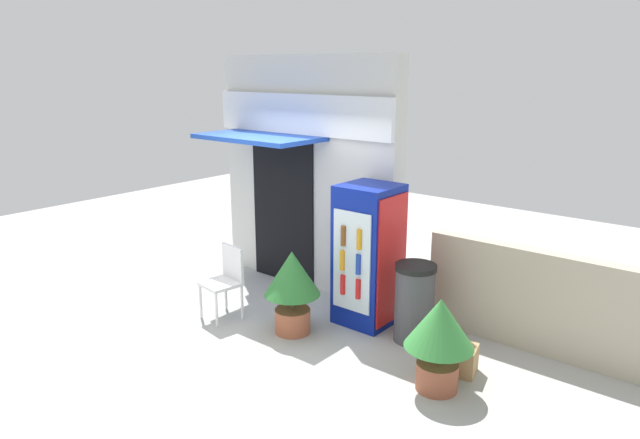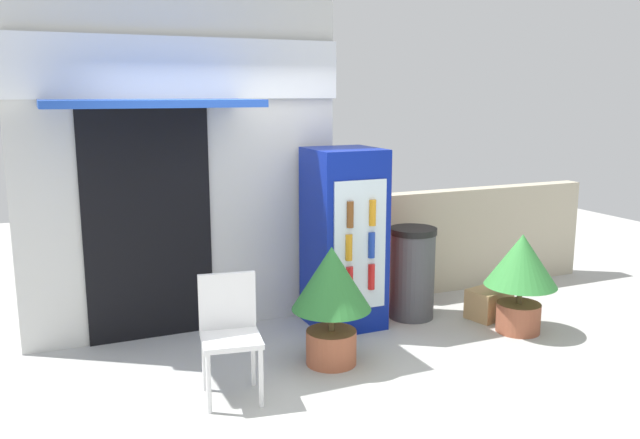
{
  "view_description": "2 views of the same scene",
  "coord_description": "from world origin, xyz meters",
  "px_view_note": "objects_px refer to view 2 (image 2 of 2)",
  "views": [
    {
      "loc": [
        4.71,
        -4.37,
        3.07
      ],
      "look_at": [
        0.55,
        0.7,
        1.32
      ],
      "focal_mm": 32.2,
      "sensor_mm": 36.0,
      "label": 1
    },
    {
      "loc": [
        -1.69,
        -4.38,
        2.25
      ],
      "look_at": [
        0.53,
        0.67,
        1.16
      ],
      "focal_mm": 36.49,
      "sensor_mm": 36.0,
      "label": 2
    }
  ],
  "objects_px": {
    "potted_plant_curbside": "(521,270)",
    "cardboard_box": "(489,303)",
    "plastic_chair": "(229,327)",
    "drink_cooler": "(345,238)",
    "potted_plant_near_shop": "(331,291)",
    "trash_bin": "(412,273)"
  },
  "relations": [
    {
      "from": "plastic_chair",
      "to": "cardboard_box",
      "type": "relative_size",
      "value": 2.22
    },
    {
      "from": "plastic_chair",
      "to": "potted_plant_near_shop",
      "type": "height_order",
      "value": "potted_plant_near_shop"
    },
    {
      "from": "potted_plant_curbside",
      "to": "cardboard_box",
      "type": "distance_m",
      "value": 0.62
    },
    {
      "from": "drink_cooler",
      "to": "potted_plant_near_shop",
      "type": "height_order",
      "value": "drink_cooler"
    },
    {
      "from": "potted_plant_curbside",
      "to": "cardboard_box",
      "type": "height_order",
      "value": "potted_plant_curbside"
    },
    {
      "from": "potted_plant_near_shop",
      "to": "plastic_chair",
      "type": "bearing_deg",
      "value": -167.57
    },
    {
      "from": "potted_plant_near_shop",
      "to": "potted_plant_curbside",
      "type": "height_order",
      "value": "potted_plant_near_shop"
    },
    {
      "from": "potted_plant_curbside",
      "to": "potted_plant_near_shop",
      "type": "bearing_deg",
      "value": 178.7
    },
    {
      "from": "plastic_chair",
      "to": "potted_plant_curbside",
      "type": "distance_m",
      "value": 2.87
    },
    {
      "from": "potted_plant_curbside",
      "to": "drink_cooler",
      "type": "bearing_deg",
      "value": 148.89
    },
    {
      "from": "potted_plant_curbside",
      "to": "cardboard_box",
      "type": "xyz_separation_m",
      "value": [
        -0.01,
        0.43,
        -0.46
      ]
    },
    {
      "from": "plastic_chair",
      "to": "potted_plant_near_shop",
      "type": "bearing_deg",
      "value": 12.43
    },
    {
      "from": "drink_cooler",
      "to": "plastic_chair",
      "type": "xyz_separation_m",
      "value": [
        -1.44,
        -1.02,
        -0.33
      ]
    },
    {
      "from": "drink_cooler",
      "to": "cardboard_box",
      "type": "height_order",
      "value": "drink_cooler"
    },
    {
      "from": "plastic_chair",
      "to": "potted_plant_curbside",
      "type": "xyz_separation_m",
      "value": [
        2.87,
        0.16,
        0.07
      ]
    },
    {
      "from": "plastic_chair",
      "to": "potted_plant_near_shop",
      "type": "xyz_separation_m",
      "value": [
        0.93,
        0.2,
        0.1
      ]
    },
    {
      "from": "plastic_chair",
      "to": "potted_plant_curbside",
      "type": "height_order",
      "value": "potted_plant_curbside"
    },
    {
      "from": "drink_cooler",
      "to": "trash_bin",
      "type": "bearing_deg",
      "value": -7.54
    },
    {
      "from": "drink_cooler",
      "to": "potted_plant_near_shop",
      "type": "relative_size",
      "value": 1.71
    },
    {
      "from": "potted_plant_near_shop",
      "to": "cardboard_box",
      "type": "height_order",
      "value": "potted_plant_near_shop"
    },
    {
      "from": "trash_bin",
      "to": "cardboard_box",
      "type": "relative_size",
      "value": 2.24
    },
    {
      "from": "potted_plant_curbside",
      "to": "cardboard_box",
      "type": "relative_size",
      "value": 2.31
    }
  ]
}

